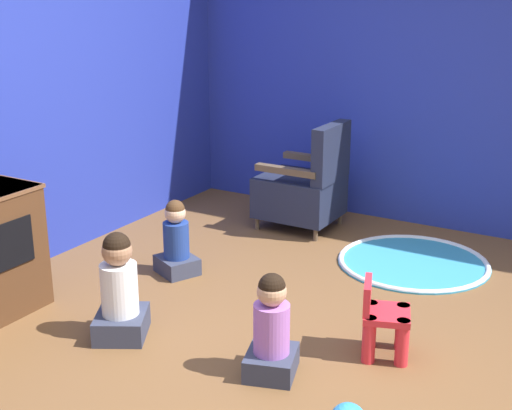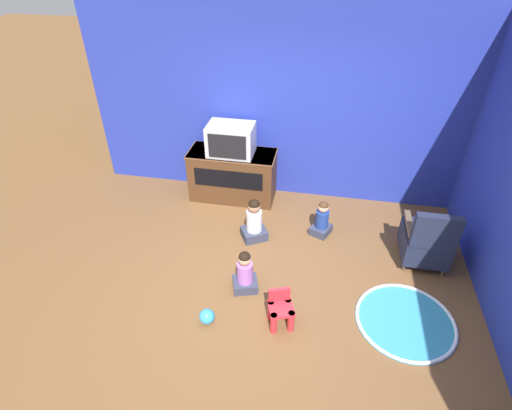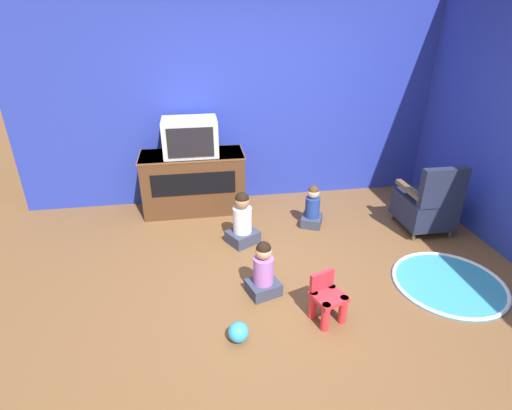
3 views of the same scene
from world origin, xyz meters
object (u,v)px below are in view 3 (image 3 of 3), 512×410
black_armchair (427,205)px  child_watching_left (263,272)px  yellow_kid_chair (327,300)px  toy_ball (238,332)px  child_watching_center (242,221)px  child_watching_right (312,208)px  television (190,137)px  tv_cabinet (194,181)px

black_armchair → child_watching_left: (-2.09, -0.87, -0.09)m
black_armchair → child_watching_left: size_ratio=1.57×
yellow_kid_chair → black_armchair: bearing=18.8°
yellow_kid_chair → toy_ball: size_ratio=2.54×
child_watching_center → child_watching_right: 0.93m
television → child_watching_right: size_ratio=1.25×
child_watching_left → child_watching_center: (-0.07, 0.93, 0.03)m
black_armchair → child_watching_left: 2.26m
child_watching_center → child_watching_right: child_watching_center is taller
tv_cabinet → child_watching_right: 1.56m
child_watching_center → toy_ball: 1.51m
child_watching_right → toy_ball: (-1.11, -1.75, -0.14)m
child_watching_left → toy_ball: (-0.30, -0.55, -0.16)m
television → toy_ball: television is taller
child_watching_left → child_watching_center: size_ratio=0.89×
child_watching_right → television: bearing=90.2°
black_armchair → child_watching_center: (-2.16, 0.06, -0.07)m
tv_cabinet → child_watching_left: (0.58, -1.86, -0.16)m
television → yellow_kid_chair: television is taller
television → yellow_kid_chair: bearing=-64.9°
child_watching_left → child_watching_center: bearing=76.8°
tv_cabinet → child_watching_center: tv_cabinet is taller
tv_cabinet → yellow_kid_chair: (1.06, -2.28, -0.21)m
toy_ball → child_watching_left: bearing=61.6°
tv_cabinet → child_watching_left: size_ratio=2.34×
child_watching_left → child_watching_right: child_watching_left is taller
black_armchair → yellow_kid_chair: bearing=38.5°
tv_cabinet → black_armchair: bearing=-20.3°
tv_cabinet → black_armchair: black_armchair is taller
tv_cabinet → toy_ball: size_ratio=7.79×
tv_cabinet → television: television is taller
television → child_watching_center: 1.26m
yellow_kid_chair → toy_ball: bearing=170.3°
television → child_watching_center: (0.51, -0.90, -0.72)m
television → toy_ball: 2.57m
yellow_kid_chair → child_watching_center: bearing=92.4°
toy_ball → yellow_kid_chair: bearing=9.9°
television → tv_cabinet: bearing=90.0°
television → child_watching_right: 1.71m
toy_ball → black_armchair: bearing=30.7°
tv_cabinet → television: bearing=-90.0°
television → black_armchair: size_ratio=0.75×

